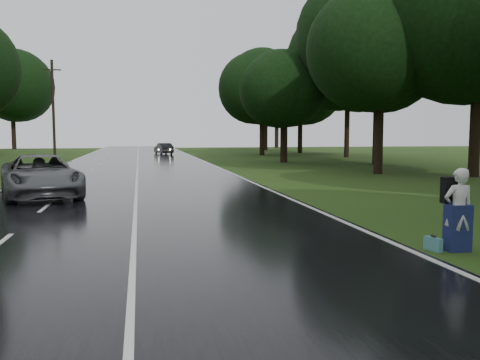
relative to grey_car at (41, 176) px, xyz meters
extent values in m
plane|color=#274213|center=(3.68, -10.91, -0.87)|extent=(160.00, 160.00, 0.00)
cube|color=black|center=(3.68, 9.09, -0.85)|extent=(12.00, 140.00, 0.04)
cube|color=silver|center=(3.68, 9.09, -0.83)|extent=(0.12, 140.00, 0.01)
imported|color=#525557|center=(0.00, 0.00, 0.00)|extent=(4.24, 6.51, 1.67)
imported|color=black|center=(6.72, 40.19, -0.17)|extent=(2.26, 4.26, 1.33)
imported|color=silver|center=(10.54, -11.30, 0.03)|extent=(0.67, 0.45, 1.80)
cube|color=navy|center=(10.54, -11.30, -0.37)|extent=(0.52, 0.35, 1.01)
cube|color=black|center=(10.54, -11.03, 0.43)|extent=(0.42, 0.23, 0.58)
cube|color=teal|center=(10.03, -11.20, -0.72)|extent=(0.24, 0.44, 0.30)
camera|label=1|loc=(3.84, -20.75, 1.66)|focal=37.29mm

